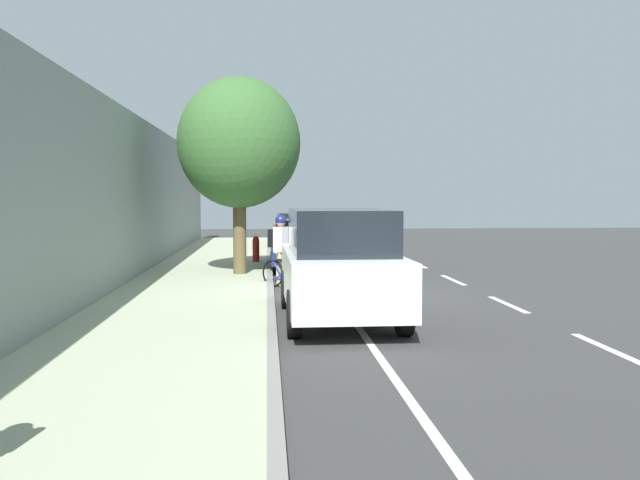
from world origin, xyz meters
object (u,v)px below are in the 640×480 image
Objects in this scene: parked_sedan_dark_blue_second at (302,244)px; cyclist_with_backpack at (280,242)px; parked_sedan_red_nearest at (296,230)px; parked_suv_white_mid at (339,263)px; fire_hydrant at (256,249)px; bicycle_at_curb at (289,274)px; street_tree_near_cyclist at (239,143)px.

parked_sedan_dark_blue_second is 4.23m from cyclist_with_backpack.
parked_suv_white_mid reaches higher than parked_sedan_red_nearest.
parked_suv_white_mid reaches higher than cyclist_with_backpack.
fire_hydrant is (1.64, -10.11, -0.48)m from parked_suv_white_mid.
parked_suv_white_mid is 4.53m from bicycle_at_curb.
bicycle_at_curb is 0.75× the size of cyclist_with_backpack.
parked_sedan_red_nearest is 0.84× the size of street_tree_near_cyclist.
bicycle_at_curb is at bearing -80.42° from parked_suv_white_mid.
parked_suv_white_mid is (-0.22, 9.02, 0.27)m from parked_sedan_dark_blue_second.
parked_sedan_dark_blue_second is 1.80m from fire_hydrant.
parked_sedan_dark_blue_second reaches higher than fire_hydrant.
parked_sedan_red_nearest is 1.00× the size of parked_sedan_dark_blue_second.
bicycle_at_curb is (0.75, -4.42, -0.67)m from parked_suv_white_mid.
parked_sedan_red_nearest is at bearing -101.37° from fire_hydrant.
parked_sedan_dark_blue_second is 5.30× the size of fire_hydrant.
street_tree_near_cyclist is at bearing 83.67° from fire_hydrant.
fire_hydrant is at bearing -81.07° from bicycle_at_curb.
bicycle_at_curb is at bearing 83.49° from parked_sedan_dark_blue_second.
cyclist_with_backpack is at bearing -64.35° from bicycle_at_curb.
parked_suv_white_mid is 10.25m from fire_hydrant.
street_tree_near_cyclist is 6.32× the size of fire_hydrant.
parked_sedan_red_nearest is 5.31× the size of fire_hydrant.
parked_sedan_dark_blue_second is (0.19, 9.11, 0.00)m from parked_sedan_red_nearest.
parked_sedan_red_nearest is at bearing -89.92° from parked_suv_white_mid.
fire_hydrant is at bearing 78.63° from parked_sedan_red_nearest.
cyclist_with_backpack is 5.30m from fire_hydrant.
street_tree_near_cyclist is at bearing -60.47° from bicycle_at_curb.
parked_suv_white_mid is at bearing 101.21° from cyclist_with_backpack.
cyclist_with_backpack reaches higher than parked_sedan_red_nearest.
parked_sedan_dark_blue_second is 4.15m from street_tree_near_cyclist.
parked_sedan_dark_blue_second is 9.03m from parked_suv_white_mid.
cyclist_with_backpack is (0.22, -0.46, 0.73)m from bicycle_at_curb.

